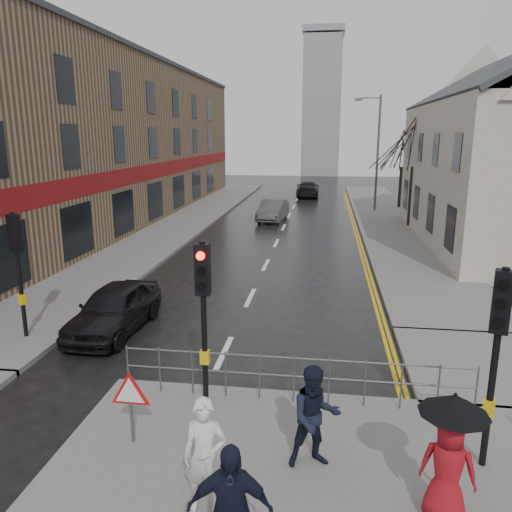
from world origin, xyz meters
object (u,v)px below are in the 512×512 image
(pedestrian_a, at_px, (205,456))
(pedestrian_d, at_px, (230,512))
(car_mid, at_px, (273,210))
(car_parked, at_px, (114,309))
(pedestrian_b, at_px, (315,417))
(pedestrian_with_umbrella, at_px, (450,451))

(pedestrian_a, bearing_deg, pedestrian_d, -61.46)
(pedestrian_a, xyz_separation_m, car_mid, (-1.80, 26.02, -0.34))
(pedestrian_d, bearing_deg, car_parked, 116.84)
(pedestrian_a, distance_m, pedestrian_d, 1.20)
(pedestrian_b, relative_size, pedestrian_with_umbrella, 0.90)
(pedestrian_with_umbrella, xyz_separation_m, pedestrian_d, (-2.84, -1.34, -0.18))
(car_mid, bearing_deg, pedestrian_with_umbrella, -72.97)
(pedestrian_d, distance_m, car_mid, 27.18)
(pedestrian_with_umbrella, distance_m, pedestrian_d, 3.14)
(pedestrian_b, bearing_deg, car_parked, 121.15)
(pedestrian_a, relative_size, pedestrian_b, 1.00)
(pedestrian_b, xyz_separation_m, pedestrian_with_umbrella, (1.87, -0.96, 0.21))
(pedestrian_b, bearing_deg, car_mid, 81.73)
(pedestrian_d, bearing_deg, pedestrian_b, 61.82)
(pedestrian_with_umbrella, xyz_separation_m, car_parked, (-7.66, 6.34, -0.56))
(car_parked, bearing_deg, pedestrian_d, -55.07)
(pedestrian_with_umbrella, relative_size, pedestrian_d, 1.07)
(pedestrian_a, bearing_deg, car_mid, 94.25)
(pedestrian_a, height_order, car_mid, pedestrian_a)
(pedestrian_with_umbrella, height_order, car_parked, pedestrian_with_umbrella)
(car_parked, distance_m, car_mid, 19.55)
(pedestrian_b, distance_m, car_mid, 25.01)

